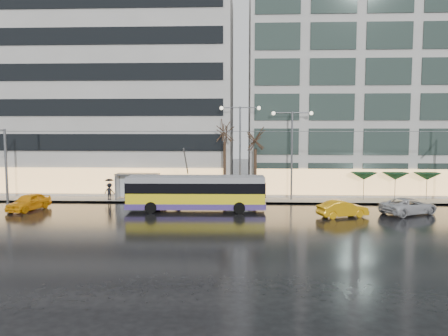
# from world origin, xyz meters

# --- Properties ---
(ground) EXTENTS (140.00, 140.00, 0.00)m
(ground) POSITION_xyz_m (0.00, 0.00, 0.00)
(ground) COLOR black
(ground) RESTS_ON ground
(sidewalk) EXTENTS (80.00, 10.00, 0.15)m
(sidewalk) POSITION_xyz_m (2.00, 14.00, 0.07)
(sidewalk) COLOR gray
(sidewalk) RESTS_ON ground
(kerb) EXTENTS (80.00, 0.10, 0.15)m
(kerb) POSITION_xyz_m (2.00, 9.05, 0.07)
(kerb) COLOR slate
(kerb) RESTS_ON ground
(building_left) EXTENTS (34.00, 14.00, 22.00)m
(building_left) POSITION_xyz_m (-16.00, 19.00, 11.15)
(building_left) COLOR #9E9C97
(building_left) RESTS_ON sidewalk
(building_right) EXTENTS (32.00, 14.00, 25.00)m
(building_right) POSITION_xyz_m (19.00, 19.00, 12.65)
(building_right) COLOR #9E9C97
(building_right) RESTS_ON sidewalk
(trolleybus) EXTENTS (11.78, 4.66, 5.43)m
(trolleybus) POSITION_xyz_m (-1.72, 5.26, 1.47)
(trolleybus) COLOR yellow
(trolleybus) RESTS_ON ground
(catenary) EXTENTS (42.24, 5.12, 7.00)m
(catenary) POSITION_xyz_m (1.00, 7.94, 4.25)
(catenary) COLOR #595B60
(catenary) RESTS_ON ground
(bus_shelter) EXTENTS (4.20, 1.60, 2.51)m
(bus_shelter) POSITION_xyz_m (-8.38, 10.69, 1.96)
(bus_shelter) COLOR #595B60
(bus_shelter) RESTS_ON sidewalk
(street_lamp_near) EXTENTS (3.96, 0.36, 9.03)m
(street_lamp_near) POSITION_xyz_m (2.00, 10.80, 5.99)
(street_lamp_near) COLOR #595B60
(street_lamp_near) RESTS_ON sidewalk
(street_lamp_far) EXTENTS (3.96, 0.36, 8.53)m
(street_lamp_far) POSITION_xyz_m (7.00, 10.80, 5.71)
(street_lamp_far) COLOR #595B60
(street_lamp_far) RESTS_ON sidewalk
(tree_a) EXTENTS (3.20, 3.20, 8.40)m
(tree_a) POSITION_xyz_m (0.50, 11.00, 7.09)
(tree_a) COLOR black
(tree_a) RESTS_ON sidewalk
(tree_b) EXTENTS (3.20, 3.20, 7.70)m
(tree_b) POSITION_xyz_m (3.50, 11.20, 6.40)
(tree_b) COLOR black
(tree_b) RESTS_ON sidewalk
(parasol_a) EXTENTS (2.50, 2.50, 2.65)m
(parasol_a) POSITION_xyz_m (14.00, 11.00, 2.45)
(parasol_a) COLOR #595B60
(parasol_a) RESTS_ON sidewalk
(parasol_b) EXTENTS (2.50, 2.50, 2.65)m
(parasol_b) POSITION_xyz_m (17.00, 11.00, 2.45)
(parasol_b) COLOR #595B60
(parasol_b) RESTS_ON sidewalk
(parasol_c) EXTENTS (2.50, 2.50, 2.65)m
(parasol_c) POSITION_xyz_m (20.00, 11.00, 2.45)
(parasol_c) COLOR #595B60
(parasol_c) RESTS_ON sidewalk
(taxi_a) EXTENTS (2.70, 4.56, 1.46)m
(taxi_a) POSITION_xyz_m (-16.17, 4.95, 0.73)
(taxi_a) COLOR #FFA70D
(taxi_a) RESTS_ON ground
(taxi_b) EXTENTS (4.26, 2.58, 1.33)m
(taxi_b) POSITION_xyz_m (10.23, 3.20, 0.66)
(taxi_b) COLOR orange
(taxi_b) RESTS_ON ground
(sedan_silver) EXTENTS (5.41, 4.25, 1.37)m
(sedan_silver) POSITION_xyz_m (15.93, 4.59, 0.68)
(sedan_silver) COLOR #B9B9BE
(sedan_silver) RESTS_ON ground
(pedestrian_a) EXTENTS (1.08, 1.10, 2.19)m
(pedestrian_a) POSITION_xyz_m (-5.28, 9.40, 1.58)
(pedestrian_a) COLOR black
(pedestrian_a) RESTS_ON sidewalk
(pedestrian_b) EXTENTS (1.17, 1.15, 1.91)m
(pedestrian_b) POSITION_xyz_m (-4.26, 11.48, 1.10)
(pedestrian_b) COLOR black
(pedestrian_b) RESTS_ON sidewalk
(pedestrian_c) EXTENTS (1.16, 0.95, 2.11)m
(pedestrian_c) POSITION_xyz_m (-10.60, 9.76, 1.26)
(pedestrian_c) COLOR black
(pedestrian_c) RESTS_ON sidewalk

